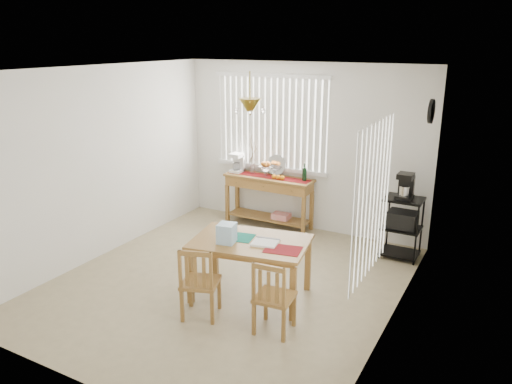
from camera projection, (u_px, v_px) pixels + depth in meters
The scene contains 10 objects.
ground at pixel (228, 282), 6.25m from camera, with size 4.00×4.50×0.01m, color tan.
room_shell at pixel (227, 150), 5.76m from camera, with size 4.20×4.70×2.70m.
sideboard at pixel (269, 189), 7.98m from camera, with size 1.46×0.41×0.82m.
sideboard_items at pixel (256, 167), 8.00m from camera, with size 1.39×0.34×0.63m.
wire_cart at pixel (402, 222), 6.83m from camera, with size 0.51×0.41×0.86m.
cart_items at pixel (406, 186), 6.69m from camera, with size 0.20×0.24×0.35m.
dining_table at pixel (250, 247), 5.74m from camera, with size 1.45×1.07×0.71m.
table_items at pixel (236, 236), 5.63m from camera, with size 1.08×0.48×0.23m.
chair_left at pixel (200, 283), 5.36m from camera, with size 0.49×0.49×0.84m.
chair_right at pixel (273, 298), 5.07m from camera, with size 0.41×0.41×0.82m.
Camera 1 is at (3.02, -4.78, 2.92)m, focal length 35.00 mm.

